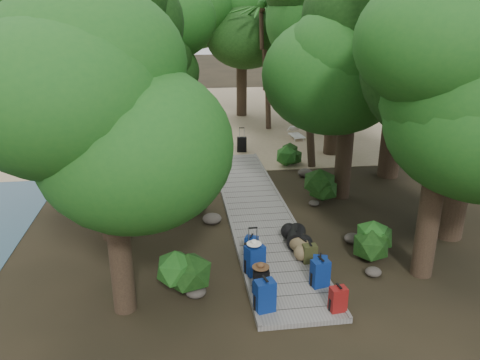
{
  "coord_description": "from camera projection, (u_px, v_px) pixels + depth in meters",
  "views": [
    {
      "loc": [
        -2.43,
        -12.75,
        6.13
      ],
      "look_at": [
        -0.5,
        1.3,
        1.0
      ],
      "focal_mm": 35.0,
      "sensor_mm": 36.0,
      "label": 1
    }
  ],
  "objects": [
    {
      "name": "tree_right_d",
      "position": [
        405.0,
        22.0,
        16.52
      ],
      "size": [
        6.29,
        6.29,
        11.53
      ],
      "primitive_type": null,
      "color": "black",
      "rests_on": "ground"
    },
    {
      "name": "tree_right_a",
      "position": [
        442.0,
        129.0,
        10.34
      ],
      "size": [
        4.42,
        4.42,
        7.36
      ],
      "primitive_type": null,
      "color": "black",
      "rests_on": "ground"
    },
    {
      "name": "duffel_right_black",
      "position": [
        296.0,
        237.0,
        12.68
      ],
      "size": [
        0.69,
        0.88,
        0.49
      ],
      "primitive_type": null,
      "rotation": [
        0.0,
        0.0,
        -0.3
      ],
      "color": "black",
      "rests_on": "boardwalk"
    },
    {
      "name": "tree_right_b",
      "position": [
        480.0,
        37.0,
        11.67
      ],
      "size": [
        6.19,
        6.19,
        11.05
      ],
      "primitive_type": null,
      "color": "black",
      "rests_on": "ground"
    },
    {
      "name": "sand_beach",
      "position": [
        216.0,
        115.0,
        29.18
      ],
      "size": [
        40.0,
        22.0,
        0.02
      ],
      "primitive_type": "cube",
      "color": "tan",
      "rests_on": "ground"
    },
    {
      "name": "palm_right_b",
      "position": [
        320.0,
        55.0,
        23.92
      ],
      "size": [
        4.16,
        4.16,
        8.04
      ],
      "primitive_type": null,
      "color": "#154212",
      "rests_on": "ground"
    },
    {
      "name": "rock_right_b",
      "position": [
        353.0,
        238.0,
        13.1
      ],
      "size": [
        0.5,
        0.45,
        0.27
      ],
      "primitive_type": null,
      "color": "#4C473F",
      "rests_on": "ground"
    },
    {
      "name": "shrub_left_b",
      "position": [
        192.0,
        202.0,
        14.98
      ],
      "size": [
        0.83,
        0.83,
        0.75
      ],
      "primitive_type": null,
      "color": "#1B5419",
      "rests_on": "ground"
    },
    {
      "name": "backpack_right_c",
      "position": [
        320.0,
        265.0,
        11.17
      ],
      "size": [
        0.39,
        0.33,
        0.58
      ],
      "primitive_type": null,
      "rotation": [
        0.0,
        0.0,
        -0.3
      ],
      "color": "navy",
      "rests_on": "boardwalk"
    },
    {
      "name": "backpack_left_c",
      "position": [
        255.0,
        258.0,
        11.24
      ],
      "size": [
        0.53,
        0.46,
        0.82
      ],
      "primitive_type": null,
      "rotation": [
        0.0,
        0.0,
        0.4
      ],
      "color": "navy",
      "rests_on": "boardwalk"
    },
    {
      "name": "shrub_left_a",
      "position": [
        184.0,
        273.0,
        10.56
      ],
      "size": [
        1.25,
        1.25,
        1.13
      ],
      "primitive_type": null,
      "color": "#1B5419",
      "rests_on": "ground"
    },
    {
      "name": "sun_lounger",
      "position": [
        297.0,
        133.0,
        23.7
      ],
      "size": [
        0.71,
        1.77,
        0.56
      ],
      "primitive_type": null,
      "rotation": [
        0.0,
        0.0,
        0.09
      ],
      "color": "silver",
      "rests_on": "sand_beach"
    },
    {
      "name": "backpack_right_a",
      "position": [
        338.0,
        298.0,
        9.87
      ],
      "size": [
        0.37,
        0.29,
        0.61
      ],
      "primitive_type": null,
      "rotation": [
        0.0,
        0.0,
        0.13
      ],
      "color": "maroon",
      "rests_on": "boardwalk"
    },
    {
      "name": "kayak",
      "position": [
        174.0,
        137.0,
        23.49
      ],
      "size": [
        0.95,
        3.41,
        0.34
      ],
      "primitive_type": "ellipsoid",
      "rotation": [
        0.0,
        0.0,
        0.06
      ],
      "color": "#A70E19",
      "rests_on": "sand_beach"
    },
    {
      "name": "shrub_right_b",
      "position": [
        321.0,
        184.0,
        15.83
      ],
      "size": [
        1.35,
        1.35,
        1.22
      ],
      "primitive_type": null,
      "color": "#1B5419",
      "rests_on": "ground"
    },
    {
      "name": "backpack_left_d",
      "position": [
        251.0,
        244.0,
        12.3
      ],
      "size": [
        0.4,
        0.35,
        0.5
      ],
      "primitive_type": null,
      "rotation": [
        0.0,
        0.0,
        -0.44
      ],
      "color": "navy",
      "rests_on": "boardwalk"
    },
    {
      "name": "tree_back_b",
      "position": [
        242.0,
        40.0,
        27.66
      ],
      "size": [
        5.06,
        5.06,
        9.04
      ],
      "primitive_type": null,
      "color": "black",
      "rests_on": "ground"
    },
    {
      "name": "backpack_left_a",
      "position": [
        265.0,
        294.0,
        9.85
      ],
      "size": [
        0.47,
        0.37,
        0.78
      ],
      "primitive_type": null,
      "rotation": [
        0.0,
        0.0,
        0.21
      ],
      "color": "navy",
      "rests_on": "boardwalk"
    },
    {
      "name": "tree_right_e",
      "position": [
        338.0,
        42.0,
        19.71
      ],
      "size": [
        5.47,
        5.47,
        9.85
      ],
      "primitive_type": null,
      "color": "black",
      "rests_on": "ground"
    },
    {
      "name": "rock_right_a",
      "position": [
        373.0,
        272.0,
        11.46
      ],
      "size": [
        0.41,
        0.37,
        0.22
      ],
      "primitive_type": null,
      "color": "#4C473F",
      "rests_on": "ground"
    },
    {
      "name": "suitcase_on_boardwalk",
      "position": [
        253.0,
        255.0,
        11.59
      ],
      "size": [
        0.41,
        0.23,
        0.62
      ],
      "primitive_type": null,
      "rotation": [
        0.0,
        0.0,
        0.02
      ],
      "color": "black",
      "rests_on": "boardwalk"
    },
    {
      "name": "tree_back_d",
      "position": [
        115.0,
        50.0,
        25.41
      ],
      "size": [
        4.99,
        4.99,
        8.32
      ],
      "primitive_type": null,
      "color": "black",
      "rests_on": "ground"
    },
    {
      "name": "boardwalk",
      "position": [
        257.0,
        210.0,
        15.19
      ],
      "size": [
        2.0,
        12.0,
        0.12
      ],
      "primitive_type": "cube",
      "color": "slate",
      "rests_on": "ground"
    },
    {
      "name": "rock_right_c",
      "position": [
        314.0,
        203.0,
        15.61
      ],
      "size": [
        0.35,
        0.32,
        0.19
      ],
      "primitive_type": null,
      "color": "#4C473F",
      "rests_on": "ground"
    },
    {
      "name": "palm_right_a",
      "position": [
        318.0,
        76.0,
        18.56
      ],
      "size": [
        4.35,
        4.35,
        7.42
      ],
      "primitive_type": null,
      "color": "#154212",
      "rests_on": "ground"
    },
    {
      "name": "rock_right_d",
      "position": [
        305.0,
        173.0,
        18.36
      ],
      "size": [
        0.58,
        0.52,
        0.32
      ],
      "primitive_type": null,
      "color": "#4C473F",
      "rests_on": "ground"
    },
    {
      "name": "backpack_right_b",
      "position": [
        320.0,
        272.0,
        10.76
      ],
      "size": [
        0.45,
        0.35,
        0.72
      ],
      "primitive_type": null,
      "rotation": [
        0.0,
        0.0,
        0.21
      ],
      "color": "navy",
      "rests_on": "boardwalk"
    },
    {
      "name": "hat_brown",
      "position": [
        261.0,
        265.0,
        10.37
      ],
      "size": [
        0.39,
        0.39,
        0.12
      ],
      "primitive_type": null,
      "color": "#51351E",
      "rests_on": "backpack_left_b"
    },
    {
      "name": "tree_right_f",
      "position": [
        353.0,
        22.0,
        22.03
      ],
      "size": [
        6.33,
        6.33,
        11.3
      ],
      "primitive_type": null,
      "color": "black",
      "rests_on": "ground"
    },
    {
      "name": "rock_left_b",
      "position": [
        178.0,
        268.0,
        11.62
      ],
      "size": [
        0.41,
        0.37,
        0.22
      ],
      "primitive_type": null,
      "color": "#4C473F",
      "rests_on": "ground"
    },
    {
      "name": "tree_back_c",
      "position": [
        304.0,
        33.0,
        27.71
      ],
      "size": [
        5.48,
        5.48,
        9.87
      ],
      "primitive_type": null,
      "color": "black",
      "rests_on": "ground"
    },
    {
      "name": "shrub_right_c",
      "position": [
        290.0,
        155.0,
        19.68
      ],
      "size": [
        0.95,
        0.95,
        0.86
      ],
      "primitive_type": null,
      "color": "#1B5419",
      "rests_on": "ground"
    },
    {
      "name": "rock_left_a",
      "position": [
        196.0,
        292.0,
        10.61
      ],
      "size": [
        0.47,
        0.42,
        0.26
      ],
      "primitive_type": null,
      "color": "#4C473F",
      "rests_on": "ground"
    },
    {
      "name": "shrub_right_a",
      "position": [
        375.0,
        241.0,
        12.18
      ],
      "size": [
        1.1,
        1.1,
        0.99
      ],
      "primitive_type": null,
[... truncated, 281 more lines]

